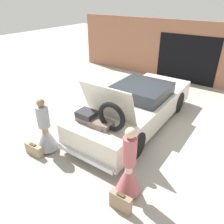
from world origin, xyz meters
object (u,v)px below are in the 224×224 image
(car, at_px, (136,107))
(suitcase_beside_right_person, at_px, (121,202))
(suitcase_beside_left_person, at_px, (34,150))
(person_right, at_px, (129,172))
(person_left, at_px, (46,133))

(car, distance_m, suitcase_beside_right_person, 3.42)
(car, height_order, suitcase_beside_left_person, car)
(person_right, relative_size, suitcase_beside_right_person, 3.54)
(person_left, xyz_separation_m, suitcase_beside_right_person, (2.69, -0.47, -0.35))
(person_left, bearing_deg, car, 138.80)
(person_left, distance_m, suitcase_beside_left_person, 0.55)
(person_right, bearing_deg, car, 13.53)
(car, distance_m, person_left, 2.92)
(person_left, relative_size, person_right, 0.93)
(person_right, height_order, suitcase_beside_left_person, person_right)
(suitcase_beside_left_person, height_order, suitcase_beside_right_person, suitcase_beside_right_person)
(person_left, distance_m, person_right, 2.59)
(suitcase_beside_left_person, bearing_deg, person_left, 71.55)
(car, height_order, person_right, car)
(person_right, relative_size, suitcase_beside_left_person, 3.00)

